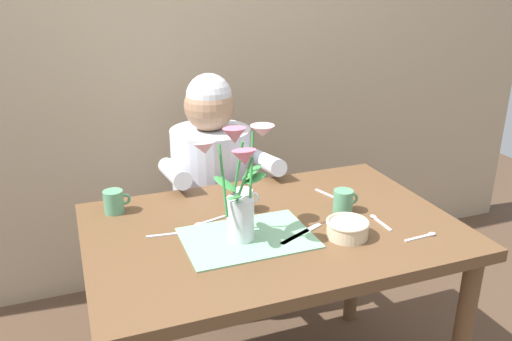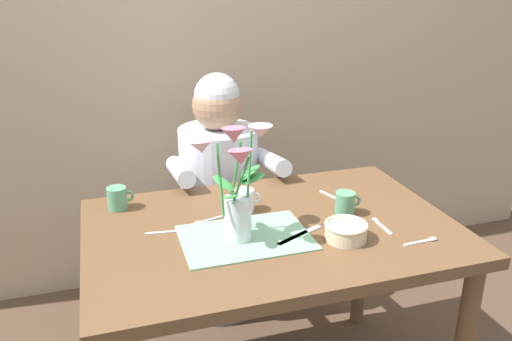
{
  "view_description": "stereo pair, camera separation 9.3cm",
  "coord_description": "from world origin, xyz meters",
  "views": [
    {
      "loc": [
        -0.59,
        -1.41,
        1.52
      ],
      "look_at": [
        -0.04,
        0.05,
        0.92
      ],
      "focal_mm": 36.53,
      "sensor_mm": 36.0,
      "label": 1
    },
    {
      "loc": [
        -0.5,
        -1.44,
        1.52
      ],
      "look_at": [
        -0.04,
        0.05,
        0.92
      ],
      "focal_mm": 36.53,
      "sensor_mm": 36.0,
      "label": 2
    }
  ],
  "objects": [
    {
      "name": "dining_table",
      "position": [
        0.0,
        0.0,
        0.64
      ],
      "size": [
        1.2,
        0.8,
        0.74
      ],
      "color": "brown",
      "rests_on": "ground_plane"
    },
    {
      "name": "spoon_1",
      "position": [
        -0.32,
        0.05,
        0.74
      ],
      "size": [
        0.12,
        0.03,
        0.01
      ],
      "color": "silver",
      "rests_on": "dining_table"
    },
    {
      "name": "striped_placemat",
      "position": [
        -0.11,
        -0.06,
        0.74
      ],
      "size": [
        0.4,
        0.28,
        0.0
      ],
      "primitive_type": "cube",
      "color": "#7AB289",
      "rests_on": "dining_table"
    },
    {
      "name": "spoon_2",
      "position": [
        -0.2,
        0.09,
        0.74
      ],
      "size": [
        0.12,
        0.05,
        0.01
      ],
      "color": "silver",
      "rests_on": "dining_table"
    },
    {
      "name": "ceramic_bowl",
      "position": [
        0.19,
        -0.16,
        0.77
      ],
      "size": [
        0.14,
        0.14,
        0.06
      ],
      "color": "beige",
      "rests_on": "dining_table"
    },
    {
      "name": "seated_person",
      "position": [
        -0.03,
        0.62,
        0.56
      ],
      "size": [
        0.45,
        0.47,
        1.14
      ],
      "rotation": [
        0.0,
        0.0,
        0.03
      ],
      "color": "#4C4C56",
      "rests_on": "ground_plane"
    },
    {
      "name": "flower_vase",
      "position": [
        -0.13,
        -0.05,
        0.92
      ],
      "size": [
        0.26,
        0.23,
        0.36
      ],
      "color": "silver",
      "rests_on": "dining_table"
    },
    {
      "name": "spoon_4",
      "position": [
        0.34,
        -0.09,
        0.74
      ],
      "size": [
        0.02,
        0.12,
        0.01
      ],
      "color": "silver",
      "rests_on": "dining_table"
    },
    {
      "name": "ceramic_mug",
      "position": [
        -0.05,
        0.14,
        0.78
      ],
      "size": [
        0.09,
        0.07,
        0.08
      ],
      "color": "silver",
      "rests_on": "dining_table"
    },
    {
      "name": "tea_cup",
      "position": [
        -0.47,
        0.28,
        0.78
      ],
      "size": [
        0.09,
        0.07,
        0.08
      ],
      "color": "#569970",
      "rests_on": "dining_table"
    },
    {
      "name": "spoon_3",
      "position": [
        0.42,
        -0.24,
        0.74
      ],
      "size": [
        0.12,
        0.02,
        0.01
      ],
      "color": "silver",
      "rests_on": "dining_table"
    },
    {
      "name": "spoon_0",
      "position": [
        0.29,
        0.14,
        0.74
      ],
      "size": [
        0.05,
        0.12,
        0.01
      ],
      "color": "silver",
      "rests_on": "dining_table"
    },
    {
      "name": "wood_panel_backdrop",
      "position": [
        0.0,
        1.05,
        1.25
      ],
      "size": [
        4.0,
        0.1,
        2.5
      ],
      "primitive_type": "cube",
      "color": "tan",
      "rests_on": "ground_plane"
    },
    {
      "name": "coffee_cup",
      "position": [
        0.27,
        0.01,
        0.78
      ],
      "size": [
        0.09,
        0.07,
        0.08
      ],
      "color": "#569970",
      "rests_on": "dining_table"
    },
    {
      "name": "dinner_knife",
      "position": [
        0.06,
        -0.09,
        0.74
      ],
      "size": [
        0.18,
        0.1,
        0.0
      ],
      "primitive_type": "cube",
      "rotation": [
        0.0,
        0.0,
        0.45
      ],
      "color": "silver",
      "rests_on": "dining_table"
    }
  ]
}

